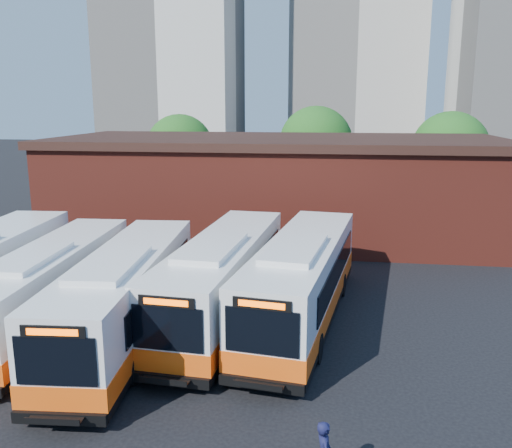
# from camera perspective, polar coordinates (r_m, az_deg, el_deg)

# --- Properties ---
(ground) EXTENTS (220.00, 220.00, 0.00)m
(ground) POSITION_cam_1_polar(r_m,az_deg,el_deg) (17.78, -4.56, -16.04)
(ground) COLOR black
(bus_west) EXTENTS (3.11, 12.04, 3.25)m
(bus_west) POSITION_cam_1_polar(r_m,az_deg,el_deg) (22.53, -20.84, -6.46)
(bus_west) COLOR white
(bus_west) RESTS_ON ground
(bus_midwest) EXTENTS (3.45, 12.58, 3.39)m
(bus_midwest) POSITION_cam_1_polar(r_m,az_deg,el_deg) (20.51, -13.49, -7.64)
(bus_midwest) COLOR white
(bus_midwest) RESTS_ON ground
(bus_mideast) EXTENTS (3.50, 12.75, 3.43)m
(bus_mideast) POSITION_cam_1_polar(r_m,az_deg,el_deg) (21.84, -3.48, -6.00)
(bus_mideast) COLOR white
(bus_mideast) RESTS_ON ground
(bus_east) EXTENTS (4.27, 12.92, 3.47)m
(bus_east) POSITION_cam_1_polar(r_m,az_deg,el_deg) (21.59, 4.87, -6.20)
(bus_east) COLOR white
(bus_east) RESTS_ON ground
(depot_building) EXTENTS (28.60, 12.60, 6.40)m
(depot_building) POSITION_cam_1_polar(r_m,az_deg,el_deg) (35.78, 2.30, 4.10)
(depot_building) COLOR maroon
(depot_building) RESTS_ON ground
(tree_west) EXTENTS (6.00, 6.00, 7.65)m
(tree_west) POSITION_cam_1_polar(r_m,az_deg,el_deg) (49.27, -8.01, 7.91)
(tree_west) COLOR #382314
(tree_west) RESTS_ON ground
(tree_mid) EXTENTS (6.56, 6.56, 8.36)m
(tree_mid) POSITION_cam_1_polar(r_m,az_deg,el_deg) (49.36, 6.31, 8.47)
(tree_mid) COLOR #382314
(tree_mid) RESTS_ON ground
(tree_east) EXTENTS (6.24, 6.24, 7.96)m
(tree_east) POSITION_cam_1_polar(r_m,az_deg,el_deg) (47.33, 19.72, 7.35)
(tree_east) COLOR #382314
(tree_east) RESTS_ON ground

